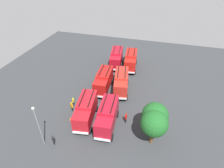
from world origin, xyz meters
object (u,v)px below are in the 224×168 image
object	(u,v)px
tree_1	(154,123)
firefighter_2	(53,140)
tree_0	(155,115)
firefighter_4	(102,68)
fire_truck_4	(121,82)
fire_truck_1	(104,80)
firefighter_3	(72,106)
firefighter_1	(126,118)
fire_truck_2	(86,110)
fire_truck_3	(131,60)
lamppost	(38,124)
fire_truck_0	(116,58)
firefighter_0	(73,101)
traffic_cone_0	(71,119)
fire_truck_5	(107,116)

from	to	relation	value
tree_1	firefighter_2	bearing A→B (deg)	-72.89
tree_0	tree_1	distance (m)	1.56
tree_0	firefighter_4	bearing A→B (deg)	-139.14
fire_truck_4	tree_0	bearing A→B (deg)	26.57
fire_truck_1	firefighter_3	world-z (taller)	fire_truck_1
fire_truck_1	firefighter_1	distance (m)	9.88
firefighter_2	fire_truck_2	bearing A→B (deg)	-168.96
fire_truck_3	tree_0	xyz separation A→B (m)	(18.74, 7.06, 1.76)
lamppost	fire_truck_0	bearing A→B (deg)	170.70
fire_truck_3	firefighter_3	distance (m)	18.69
firefighter_0	tree_0	size ratio (longest dim) A/B	0.27
tree_0	traffic_cone_0	size ratio (longest dim) A/B	9.61
traffic_cone_0	fire_truck_2	bearing A→B (deg)	108.56
fire_truck_2	fire_truck_4	size ratio (longest dim) A/B	0.99
fire_truck_1	fire_truck_4	size ratio (longest dim) A/B	0.98
fire_truck_4	firefighter_2	bearing A→B (deg)	-33.16
fire_truck_0	firefighter_4	size ratio (longest dim) A/B	4.34
fire_truck_4	lamppost	size ratio (longest dim) A/B	1.06
fire_truck_0	tree_0	xyz separation A→B (m)	(19.00, 10.60, 1.76)
fire_truck_0	fire_truck_3	bearing A→B (deg)	77.33
fire_truck_4	firefighter_4	world-z (taller)	fire_truck_4
fire_truck_3	lamppost	size ratio (longest dim) A/B	1.05
fire_truck_2	firefighter_4	distance (m)	15.24
firefighter_0	firefighter_4	world-z (taller)	firefighter_4
fire_truck_0	fire_truck_2	size ratio (longest dim) A/B	1.00
fire_truck_3	traffic_cone_0	distance (m)	20.48
fire_truck_4	tree_1	distance (m)	13.16
fire_truck_1	fire_truck_5	xyz separation A→B (m)	(9.06, 3.56, 0.00)
fire_truck_1	firefighter_1	xyz separation A→B (m)	(7.60, 6.21, -1.13)
fire_truck_0	fire_truck_1	xyz separation A→B (m)	(10.11, 0.07, 0.00)
traffic_cone_0	firefighter_1	bearing A→B (deg)	102.97
fire_truck_0	firefighter_0	xyz separation A→B (m)	(16.20, -3.67, -1.27)
fire_truck_3	tree_1	xyz separation A→B (m)	(20.30, 7.11, 1.77)
firefighter_0	tree_1	world-z (taller)	tree_1
fire_truck_5	tree_0	distance (m)	7.19
firefighter_4	fire_truck_0	bearing A→B (deg)	17.20
fire_truck_2	lamppost	distance (m)	7.63
fire_truck_4	firefighter_0	bearing A→B (deg)	-58.19
fire_truck_0	tree_0	size ratio (longest dim) A/B	1.28
fire_truck_0	fire_truck_3	xyz separation A→B (m)	(0.26, 3.54, 0.00)
firefighter_3	fire_truck_1	bearing A→B (deg)	-168.48
tree_1	fire_truck_5	bearing A→B (deg)	-101.17
fire_truck_2	firefighter_4	size ratio (longest dim) A/B	4.35
firefighter_0	firefighter_1	world-z (taller)	firefighter_1
fire_truck_2	tree_1	bearing A→B (deg)	72.67
fire_truck_2	lamppost	bearing A→B (deg)	-41.93
firefighter_4	firefighter_3	bearing A→B (deg)	-133.83
firefighter_0	lamppost	bearing A→B (deg)	-101.53
firefighter_4	fire_truck_3	bearing A→B (deg)	-9.28
fire_truck_1	firefighter_2	distance (m)	14.89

